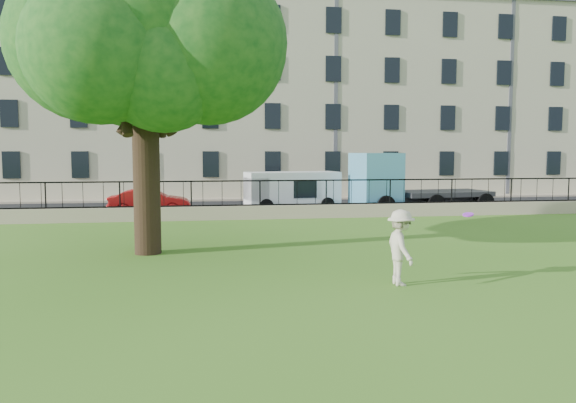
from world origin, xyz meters
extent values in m
plane|color=#3D701A|center=(0.00, 0.00, 0.00)|extent=(120.00, 120.00, 0.00)
cube|color=tan|center=(0.00, 12.00, 0.30)|extent=(50.00, 0.40, 0.60)
cube|color=black|center=(0.00, 12.00, 0.63)|extent=(50.00, 0.05, 0.06)
cube|color=black|center=(0.00, 12.00, 1.70)|extent=(50.00, 0.05, 0.06)
cube|color=black|center=(0.00, 16.70, 0.01)|extent=(60.00, 9.00, 0.01)
cube|color=tan|center=(0.00, 21.90, 0.06)|extent=(60.00, 1.40, 0.12)
cube|color=#BAB394|center=(0.00, 27.60, 6.50)|extent=(56.00, 10.00, 13.00)
cube|color=#4C4C54|center=(0.00, 27.60, 13.40)|extent=(56.40, 10.40, 0.80)
cylinder|color=black|center=(-4.15, 4.10, 2.11)|extent=(0.77, 0.77, 4.23)
sphere|color=#134715|center=(-4.15, 4.10, 6.62)|extent=(5.88, 5.88, 5.88)
sphere|color=#134715|center=(-2.35, 3.30, 5.92)|extent=(4.41, 4.41, 4.41)
sphere|color=#134715|center=(-5.75, 4.90, 6.22)|extent=(4.76, 4.76, 4.76)
imported|color=beige|center=(1.80, -0.77, 0.85)|extent=(0.64, 1.11, 1.70)
cylinder|color=#A226DA|center=(4.00, 0.45, 1.41)|extent=(0.31, 0.32, 0.12)
imported|color=#AC1516|center=(-4.97, 14.40, 0.62)|extent=(3.76, 1.32, 1.24)
cube|color=silver|center=(2.00, 15.40, 0.98)|extent=(4.86, 2.43, 1.96)
cube|color=#549FC4|center=(8.45, 14.40, 1.46)|extent=(7.17, 3.23, 2.91)
camera|label=1|loc=(-2.61, -12.61, 2.99)|focal=35.00mm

